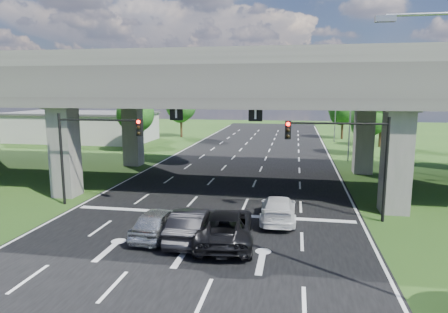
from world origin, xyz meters
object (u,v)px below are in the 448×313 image
(signal_left, at_px, (91,142))
(car_silver, at_px, (158,222))
(streetlight_far, at_px, (347,106))
(signal_right, at_px, (347,149))
(car_white, at_px, (278,209))
(streetlight_beyond, at_px, (333,101))
(car_dark, at_px, (191,224))
(car_trailing, at_px, (225,226))

(signal_left, distance_m, car_silver, 8.22)
(streetlight_far, xyz_separation_m, car_silver, (-11.97, -24.59, -5.07))
(signal_right, relative_size, car_white, 1.23)
(streetlight_beyond, xyz_separation_m, car_silver, (-11.97, -40.59, -5.07))
(car_silver, xyz_separation_m, car_dark, (1.81, -0.17, 0.05))
(signal_left, relative_size, car_white, 1.23)
(signal_right, xyz_separation_m, signal_left, (-15.65, 0.00, 0.00))
(signal_left, relative_size, car_trailing, 1.04)
(signal_right, xyz_separation_m, car_trailing, (-6.19, -4.72, -3.35))
(car_white, bearing_deg, car_trailing, 55.51)
(streetlight_far, bearing_deg, car_dark, -112.33)
(car_dark, relative_size, car_white, 0.99)
(streetlight_beyond, distance_m, car_dark, 42.31)
(car_dark, xyz_separation_m, car_trailing, (1.70, -0.02, 0.01))
(streetlight_far, distance_m, car_silver, 27.82)
(signal_right, height_order, signal_left, same)
(streetlight_far, height_order, car_silver, streetlight_far)
(signal_left, bearing_deg, car_silver, -37.32)
(streetlight_far, xyz_separation_m, streetlight_beyond, (0.00, 16.00, 0.00))
(signal_left, bearing_deg, signal_right, 0.00)
(streetlight_beyond, relative_size, car_white, 2.05)
(streetlight_far, bearing_deg, car_trailing, -108.87)
(car_trailing, bearing_deg, signal_right, -149.95)
(signal_left, distance_m, streetlight_beyond, 40.30)
(car_dark, bearing_deg, signal_right, -150.90)
(car_dark, bearing_deg, car_white, -139.47)
(car_silver, relative_size, car_dark, 0.91)
(car_white, bearing_deg, streetlight_beyond, -100.83)
(car_trailing, bearing_deg, streetlight_far, -116.12)
(car_silver, height_order, car_white, car_silver)
(signal_right, xyz_separation_m, streetlight_beyond, (2.27, 36.06, 1.66))
(car_silver, height_order, car_trailing, car_trailing)
(car_silver, bearing_deg, car_dark, 176.64)
(car_white, relative_size, car_trailing, 0.84)
(streetlight_far, height_order, streetlight_beyond, same)
(signal_left, relative_size, streetlight_beyond, 0.60)
(car_silver, bearing_deg, streetlight_far, -114.03)
(streetlight_far, bearing_deg, car_white, -106.01)
(signal_right, xyz_separation_m, car_silver, (-9.70, -4.53, -3.41))
(car_white, distance_m, car_trailing, 4.50)
(streetlight_beyond, height_order, car_silver, streetlight_beyond)
(signal_right, relative_size, car_trailing, 1.04)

